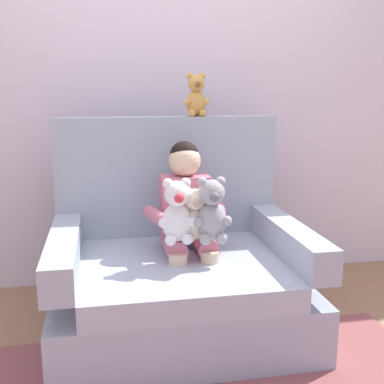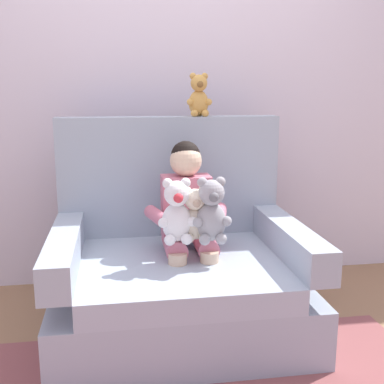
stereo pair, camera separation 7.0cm
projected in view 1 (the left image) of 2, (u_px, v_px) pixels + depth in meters
ground_plane at (180, 331)px, 2.57m from camera, size 8.00×8.00×0.00m
back_wall at (158, 83)px, 3.09m from camera, size 6.00×0.10×2.60m
armchair at (177, 270)px, 2.57m from camera, size 1.28×1.02×1.11m
seated_child at (187, 212)px, 2.54m from camera, size 0.45×0.39×0.82m
plush_cream at (195, 215)px, 2.38m from camera, size 0.16×0.13×0.27m
plush_grey at (211, 212)px, 2.35m from camera, size 0.19×0.16×0.33m
plush_white at (177, 213)px, 2.34m from camera, size 0.19×0.16×0.32m
plush_honey_on_backrest at (196, 96)px, 2.76m from camera, size 0.15×0.12×0.25m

